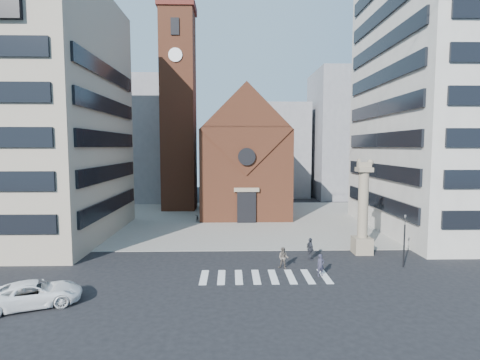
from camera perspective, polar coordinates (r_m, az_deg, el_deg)
name	(u,v)px	position (r m, az deg, el deg)	size (l,w,h in m)	color
ground	(255,264)	(31.84, 2.28, -12.72)	(120.00, 120.00, 0.00)	black
piazza	(246,220)	(50.24, 0.90, -6.06)	(46.00, 30.00, 0.05)	gray
zebra_crossing	(265,277)	(29.05, 3.79, -14.50)	(10.20, 3.20, 0.01)	white
church	(244,159)	(55.35, 0.67, 3.27)	(12.00, 16.65, 18.00)	brown
campanile	(179,108)	(59.11, -9.34, 10.85)	(5.50, 5.50, 31.20)	brown
building_left	(21,116)	(46.01, -30.35, 8.46)	(18.00, 20.00, 26.00)	gray
building_right	(461,91)	(49.98, 30.63, 11.59)	(18.00, 22.00, 32.00)	beige
bg_block_left	(134,140)	(72.54, -15.85, 5.89)	(16.00, 14.00, 22.00)	gray
bg_block_mid	(271,150)	(75.68, 4.69, 4.51)	(14.00, 12.00, 18.00)	gray
bg_block_right	(355,135)	(76.15, 17.09, 6.57)	(16.00, 14.00, 24.00)	gray
lion_column	(363,216)	(35.89, 18.21, -5.25)	(1.63, 1.60, 8.68)	gray
traffic_light	(404,239)	(33.26, 23.75, -8.30)	(0.13, 0.16, 4.30)	black
white_car	(34,294)	(27.08, -28.88, -14.93)	(2.52, 5.46, 1.52)	white
pedestrian_0	(321,265)	(29.52, 12.19, -12.57)	(0.61, 0.40, 1.68)	#2B2A3A
pedestrian_1	(283,258)	(30.80, 6.63, -11.70)	(0.83, 0.65, 1.72)	#5E544B
pedestrian_2	(310,249)	(33.25, 10.65, -10.30)	(1.13, 0.47, 1.93)	#2B2C33
scooter_0	(197,218)	(49.54, -6.50, -5.71)	(0.57, 1.64, 0.86)	black
scooter_1	(210,217)	(49.41, -4.65, -5.67)	(0.45, 1.59, 0.96)	black
scooter_2	(222,217)	(49.36, -2.80, -5.73)	(0.57, 1.64, 0.86)	black
scooter_3	(234,217)	(49.33, -0.95, -5.67)	(0.45, 1.59, 0.96)	black
scooter_4	(246,217)	(49.38, 0.90, -5.72)	(0.57, 1.64, 0.86)	black
scooter_5	(258,217)	(49.46, 2.75, -5.65)	(0.45, 1.59, 0.96)	black
scooter_6	(270,217)	(49.61, 4.59, -5.68)	(0.57, 1.64, 0.86)	black
scooter_7	(282,217)	(49.78, 6.42, -5.60)	(0.45, 1.59, 0.96)	black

